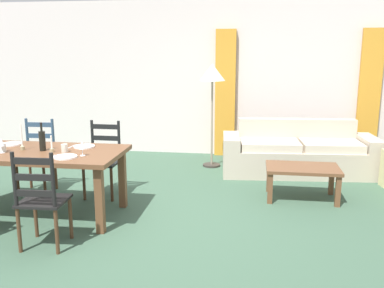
{
  "coord_description": "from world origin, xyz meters",
  "views": [
    {
      "loc": [
        1.17,
        -4.32,
        1.83
      ],
      "look_at": [
        0.44,
        0.59,
        0.75
      ],
      "focal_mm": 39.96,
      "sensor_mm": 36.0,
      "label": 1
    }
  ],
  "objects_px": {
    "wine_bottle": "(42,140)",
    "standing_lamp": "(212,79)",
    "dining_chair_far_right": "(103,159)",
    "wine_glass_near_right": "(82,146)",
    "coffee_cup_primary": "(64,148)",
    "dining_chair_far_left": "(38,156)",
    "coffee_table": "(302,172)",
    "couch": "(298,154)",
    "dining_table": "(37,158)",
    "coffee_cup_secondary": "(3,148)",
    "dining_chair_near_right": "(41,200)",
    "wine_glass_near_left": "(2,143)"
  },
  "relations": [
    {
      "from": "wine_bottle",
      "to": "couch",
      "type": "bearing_deg",
      "value": 36.15
    },
    {
      "from": "dining_table",
      "to": "dining_chair_far_right",
      "type": "relative_size",
      "value": 1.98
    },
    {
      "from": "wine_bottle",
      "to": "coffee_table",
      "type": "xyz_separation_m",
      "value": [
        2.93,
        0.97,
        -0.51
      ]
    },
    {
      "from": "dining_chair_far_left",
      "to": "coffee_table",
      "type": "xyz_separation_m",
      "value": [
        3.43,
        0.2,
        -0.12
      ]
    },
    {
      "from": "dining_table",
      "to": "wine_bottle",
      "type": "distance_m",
      "value": 0.22
    },
    {
      "from": "dining_chair_far_left",
      "to": "wine_bottle",
      "type": "distance_m",
      "value": 1.0
    },
    {
      "from": "coffee_cup_secondary",
      "to": "dining_chair_far_right",
      "type": "bearing_deg",
      "value": 45.96
    },
    {
      "from": "dining_chair_far_left",
      "to": "standing_lamp",
      "type": "xyz_separation_m",
      "value": [
        2.14,
        1.6,
        0.93
      ]
    },
    {
      "from": "coffee_table",
      "to": "wine_glass_near_right",
      "type": "bearing_deg",
      "value": -154.74
    },
    {
      "from": "wine_glass_near_left",
      "to": "wine_glass_near_right",
      "type": "relative_size",
      "value": 1.0
    },
    {
      "from": "wine_glass_near_left",
      "to": "wine_glass_near_right",
      "type": "distance_m",
      "value": 0.91
    },
    {
      "from": "dining_table",
      "to": "coffee_table",
      "type": "relative_size",
      "value": 2.11
    },
    {
      "from": "dining_chair_far_right",
      "to": "wine_glass_near_right",
      "type": "relative_size",
      "value": 5.96
    },
    {
      "from": "dining_chair_far_right",
      "to": "wine_glass_near_right",
      "type": "distance_m",
      "value": 1.0
    },
    {
      "from": "coffee_cup_primary",
      "to": "coffee_table",
      "type": "relative_size",
      "value": 0.1
    },
    {
      "from": "couch",
      "to": "coffee_table",
      "type": "relative_size",
      "value": 2.6
    },
    {
      "from": "wine_bottle",
      "to": "wine_glass_near_right",
      "type": "xyz_separation_m",
      "value": [
        0.53,
        -0.16,
        -0.01
      ]
    },
    {
      "from": "coffee_cup_secondary",
      "to": "couch",
      "type": "distance_m",
      "value": 4.13
    },
    {
      "from": "dining_chair_far_right",
      "to": "wine_bottle",
      "type": "xyz_separation_m",
      "value": [
        -0.41,
        -0.75,
        0.39
      ]
    },
    {
      "from": "coffee_cup_primary",
      "to": "wine_glass_near_left",
      "type": "bearing_deg",
      "value": -168.68
    },
    {
      "from": "dining_chair_far_left",
      "to": "coffee_table",
      "type": "relative_size",
      "value": 1.07
    },
    {
      "from": "wine_glass_near_left",
      "to": "standing_lamp",
      "type": "bearing_deg",
      "value": 51.3
    },
    {
      "from": "coffee_table",
      "to": "dining_chair_near_right",
      "type": "bearing_deg",
      "value": -145.34
    },
    {
      "from": "coffee_cup_primary",
      "to": "dining_chair_far_left",
      "type": "bearing_deg",
      "value": 133.6
    },
    {
      "from": "dining_table",
      "to": "wine_bottle",
      "type": "height_order",
      "value": "wine_bottle"
    },
    {
      "from": "dining_chair_far_right",
      "to": "standing_lamp",
      "type": "bearing_deg",
      "value": 52.76
    },
    {
      "from": "wine_glass_near_left",
      "to": "coffee_cup_secondary",
      "type": "height_order",
      "value": "wine_glass_near_left"
    },
    {
      "from": "dining_table",
      "to": "coffee_table",
      "type": "xyz_separation_m",
      "value": [
        3.0,
        0.99,
        -0.31
      ]
    },
    {
      "from": "wine_bottle",
      "to": "standing_lamp",
      "type": "xyz_separation_m",
      "value": [
        1.65,
        2.37,
        0.54
      ]
    },
    {
      "from": "wine_bottle",
      "to": "couch",
      "type": "xyz_separation_m",
      "value": [
        2.99,
        2.19,
        -0.58
      ]
    },
    {
      "from": "dining_table",
      "to": "dining_chair_far_left",
      "type": "distance_m",
      "value": 0.92
    },
    {
      "from": "coffee_table",
      "to": "coffee_cup_secondary",
      "type": "bearing_deg",
      "value": -162.16
    },
    {
      "from": "dining_chair_near_right",
      "to": "wine_bottle",
      "type": "distance_m",
      "value": 0.96
    },
    {
      "from": "dining_chair_far_left",
      "to": "coffee_cup_secondary",
      "type": "height_order",
      "value": "dining_chair_far_left"
    },
    {
      "from": "wine_bottle",
      "to": "wine_glass_near_left",
      "type": "relative_size",
      "value": 1.96
    },
    {
      "from": "dining_chair_far_right",
      "to": "wine_glass_near_right",
      "type": "xyz_separation_m",
      "value": [
        0.12,
        -0.91,
        0.38
      ]
    },
    {
      "from": "wine_glass_near_right",
      "to": "standing_lamp",
      "type": "relative_size",
      "value": 0.1
    },
    {
      "from": "wine_glass_near_left",
      "to": "coffee_cup_primary",
      "type": "xyz_separation_m",
      "value": [
        0.65,
        0.13,
        -0.07
      ]
    },
    {
      "from": "coffee_table",
      "to": "couch",
      "type": "bearing_deg",
      "value": 87.18
    },
    {
      "from": "coffee_cup_primary",
      "to": "couch",
      "type": "height_order",
      "value": "coffee_cup_primary"
    },
    {
      "from": "wine_glass_near_right",
      "to": "coffee_cup_primary",
      "type": "height_order",
      "value": "wine_glass_near_right"
    },
    {
      "from": "dining_chair_near_right",
      "to": "dining_chair_far_left",
      "type": "height_order",
      "value": "same"
    },
    {
      "from": "dining_chair_near_right",
      "to": "coffee_cup_secondary",
      "type": "xyz_separation_m",
      "value": [
        -0.78,
        0.69,
        0.32
      ]
    },
    {
      "from": "coffee_cup_primary",
      "to": "standing_lamp",
      "type": "distance_m",
      "value": 2.84
    },
    {
      "from": "dining_chair_far_left",
      "to": "dining_chair_far_right",
      "type": "height_order",
      "value": "same"
    },
    {
      "from": "wine_glass_near_left",
      "to": "wine_glass_near_right",
      "type": "height_order",
      "value": "same"
    },
    {
      "from": "couch",
      "to": "wine_glass_near_left",
      "type": "bearing_deg",
      "value": -145.15
    },
    {
      "from": "wine_glass_near_right",
      "to": "wine_bottle",
      "type": "bearing_deg",
      "value": 162.96
    },
    {
      "from": "dining_table",
      "to": "coffee_cup_primary",
      "type": "relative_size",
      "value": 21.11
    },
    {
      "from": "coffee_cup_primary",
      "to": "coffee_cup_secondary",
      "type": "relative_size",
      "value": 1.0
    }
  ]
}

